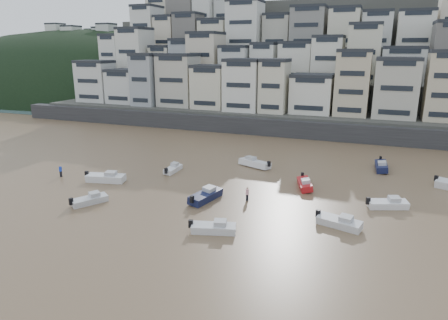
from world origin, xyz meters
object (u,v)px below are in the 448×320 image
at_px(boat_f, 173,168).
at_px(boat_k, 106,176).
at_px(boat_a, 214,227).
at_px(boat_d, 388,203).
at_px(boat_h, 255,162).
at_px(person_pink, 247,194).
at_px(boat_b, 339,221).
at_px(boat_j, 90,199).
at_px(boat_e, 305,183).
at_px(boat_c, 206,194).
at_px(boat_i, 381,165).
at_px(person_blue, 61,171).

relative_size(boat_f, boat_k, 0.74).
height_order(boat_a, boat_k, boat_k).
bearing_deg(boat_d, boat_h, 130.63).
relative_size(boat_f, person_pink, 2.48).
bearing_deg(boat_b, boat_j, -155.83).
height_order(boat_a, boat_d, boat_d).
bearing_deg(boat_j, boat_b, -51.82).
bearing_deg(person_pink, boat_e, 51.39).
distance_m(boat_b, boat_e, 12.03).
height_order(boat_c, boat_i, boat_c).
xyz_separation_m(boat_h, boat_k, (-17.09, -14.29, 0.01)).
distance_m(boat_a, boat_h, 23.73).
relative_size(boat_b, boat_h, 0.86).
distance_m(boat_d, person_blue, 43.86).
bearing_deg(boat_a, boat_k, 139.49).
xyz_separation_m(boat_c, boat_i, (19.79, 21.16, -0.01)).
distance_m(boat_a, person_pink, 9.47).
relative_size(boat_c, boat_d, 1.16).
distance_m(boat_b, boat_h, 22.86).
bearing_deg(person_pink, boat_k, -179.46).
xyz_separation_m(boat_i, person_pink, (-15.05, -19.49, 0.11)).
xyz_separation_m(boat_d, boat_h, (-19.15, 10.48, 0.12)).
height_order(boat_f, boat_i, boat_i).
height_order(boat_k, person_blue, person_blue).
bearing_deg(boat_d, boat_e, 140.46).
relative_size(boat_a, boat_h, 0.85).
xyz_separation_m(boat_c, boat_d, (20.57, 5.30, -0.10)).
distance_m(boat_b, person_blue, 39.04).
bearing_deg(boat_d, boat_a, -161.94).
bearing_deg(boat_f, boat_k, 138.43).
relative_size(boat_h, boat_k, 0.99).
bearing_deg(person_blue, boat_e, 13.02).
height_order(boat_j, person_pink, person_pink).
height_order(boat_d, boat_h, boat_h).
relative_size(boat_e, person_blue, 2.92).
height_order(boat_a, boat_j, boat_a).
distance_m(boat_k, person_pink, 20.41).
bearing_deg(boat_k, boat_a, -37.55).
bearing_deg(boat_a, person_blue, 146.56).
height_order(boat_e, person_pink, person_pink).
relative_size(boat_d, boat_i, 0.88).
bearing_deg(boat_i, boat_d, -1.00).
bearing_deg(person_blue, person_pink, 1.33).
bearing_deg(person_blue, boat_a, -17.85).
xyz_separation_m(boat_c, boat_e, (10.41, 8.77, -0.08)).
bearing_deg(boat_f, boat_h, -56.93).
xyz_separation_m(boat_a, boat_k, (-19.94, 9.26, 0.13)).
xyz_separation_m(boat_e, person_blue, (-33.49, -7.74, 0.18)).
bearing_deg(boat_b, boat_a, -137.17).
bearing_deg(person_blue, boat_h, 31.04).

